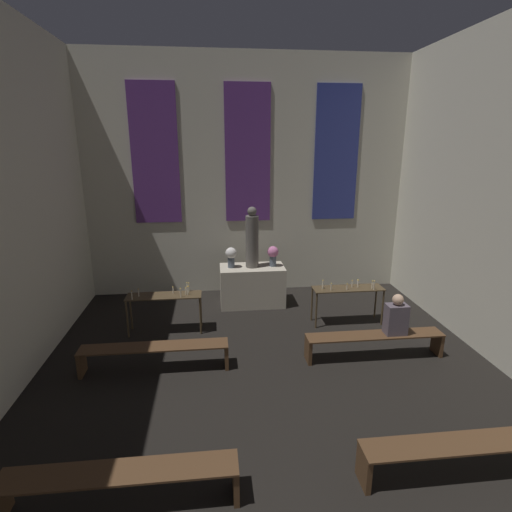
% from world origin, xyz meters
% --- Properties ---
extents(wall_back, '(7.82, 0.16, 5.59)m').
position_xyz_m(wall_back, '(0.00, 10.62, 2.83)').
color(wall_back, beige).
rests_on(wall_back, ground_plane).
extents(altar, '(1.45, 0.76, 0.91)m').
position_xyz_m(altar, '(0.00, 9.59, 0.45)').
color(altar, '#BCB29E').
rests_on(altar, ground_plane).
extents(statue, '(0.29, 0.29, 1.37)m').
position_xyz_m(statue, '(0.00, 9.59, 1.54)').
color(statue, '#5B5651').
rests_on(statue, altar).
extents(flower_vase_left, '(0.25, 0.25, 0.46)m').
position_xyz_m(flower_vase_left, '(-0.47, 9.59, 1.19)').
color(flower_vase_left, '#4C5666').
rests_on(flower_vase_left, altar).
extents(flower_vase_right, '(0.25, 0.25, 0.46)m').
position_xyz_m(flower_vase_right, '(0.47, 9.59, 1.19)').
color(flower_vase_right, '#4C5666').
rests_on(flower_vase_right, altar).
extents(candle_rack_left, '(1.44, 0.42, 0.96)m').
position_xyz_m(candle_rack_left, '(-1.83, 8.38, 0.67)').
color(candle_rack_left, '#473823').
rests_on(candle_rack_left, ground_plane).
extents(candle_rack_right, '(1.44, 0.42, 0.97)m').
position_xyz_m(candle_rack_right, '(1.84, 8.38, 0.67)').
color(candle_rack_right, '#473823').
rests_on(candle_rack_right, ground_plane).
extents(pew_second_left, '(2.39, 0.36, 0.44)m').
position_xyz_m(pew_second_left, '(-1.86, 4.39, 0.33)').
color(pew_second_left, '#4C331E').
rests_on(pew_second_left, ground_plane).
extents(pew_second_right, '(2.39, 0.36, 0.44)m').
position_xyz_m(pew_second_right, '(1.86, 4.39, 0.33)').
color(pew_second_right, '#4C331E').
rests_on(pew_second_right, ground_plane).
extents(pew_back_left, '(2.39, 0.36, 0.44)m').
position_xyz_m(pew_back_left, '(-1.86, 6.97, 0.33)').
color(pew_back_left, '#4C331E').
rests_on(pew_back_left, ground_plane).
extents(pew_back_right, '(2.39, 0.36, 0.44)m').
position_xyz_m(pew_back_right, '(1.86, 6.97, 0.33)').
color(pew_back_right, '#4C331E').
rests_on(pew_back_right, ground_plane).
extents(person_seated, '(0.36, 0.24, 0.72)m').
position_xyz_m(person_seated, '(2.21, 6.97, 0.75)').
color(person_seated, '#564C56').
rests_on(person_seated, pew_back_right).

